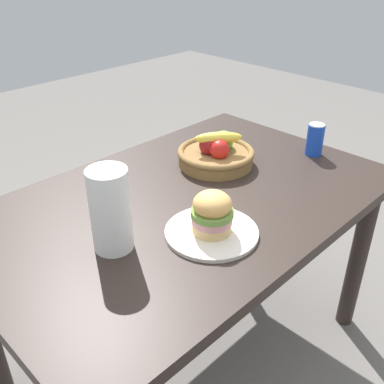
{
  "coord_description": "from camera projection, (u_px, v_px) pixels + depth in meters",
  "views": [
    {
      "loc": [
        -0.89,
        -0.9,
        1.5
      ],
      "look_at": [
        -0.04,
        -0.06,
        0.81
      ],
      "focal_mm": 41.45,
      "sensor_mm": 36.0,
      "label": 1
    }
  ],
  "objects": [
    {
      "name": "ground_plane",
      "position": [
        189.0,
        352.0,
        1.85
      ],
      "size": [
        8.0,
        8.0,
        0.0
      ],
      "primitive_type": "plane",
      "color": "slate"
    },
    {
      "name": "dining_table",
      "position": [
        188.0,
        222.0,
        1.52
      ],
      "size": [
        1.4,
        0.9,
        0.75
      ],
      "color": "#2D231E",
      "rests_on": "ground_plane"
    },
    {
      "name": "plate",
      "position": [
        212.0,
        232.0,
        1.29
      ],
      "size": [
        0.27,
        0.27,
        0.01
      ],
      "primitive_type": "cylinder",
      "color": "silver",
      "rests_on": "dining_table"
    },
    {
      "name": "sandwich",
      "position": [
        212.0,
        212.0,
        1.25
      ],
      "size": [
        0.12,
        0.12,
        0.13
      ],
      "color": "#E5BC75",
      "rests_on": "plate"
    },
    {
      "name": "soda_can",
      "position": [
        315.0,
        139.0,
        1.73
      ],
      "size": [
        0.07,
        0.07,
        0.13
      ],
      "color": "blue",
      "rests_on": "dining_table"
    },
    {
      "name": "fruit_basket",
      "position": [
        216.0,
        153.0,
        1.66
      ],
      "size": [
        0.29,
        0.29,
        0.14
      ],
      "color": "olive",
      "rests_on": "dining_table"
    },
    {
      "name": "paper_towel_roll",
      "position": [
        110.0,
        210.0,
        1.18
      ],
      "size": [
        0.11,
        0.11,
        0.24
      ],
      "primitive_type": "cylinder",
      "color": "white",
      "rests_on": "dining_table"
    }
  ]
}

